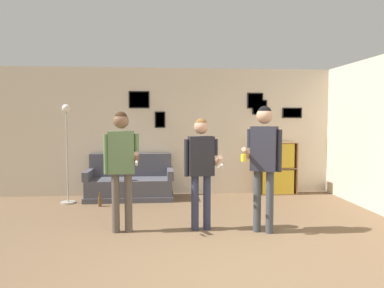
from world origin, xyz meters
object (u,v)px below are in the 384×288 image
floor_lamp (67,146)px  bottle_on_floor (100,201)px  person_player_foreground_center (201,162)px  person_watcher_holding_cup (264,154)px  bookshelf (277,168)px  person_player_foreground_left (121,158)px  couch (130,184)px

floor_lamp → bottle_on_floor: (0.65, -0.32, -1.00)m
person_player_foreground_center → person_watcher_holding_cup: person_watcher_holding_cup is taller
person_player_foreground_center → person_watcher_holding_cup: 0.91m
bookshelf → person_player_foreground_left: 3.95m
couch → bookshelf: size_ratio=1.56×
person_player_foreground_left → bookshelf: bearing=38.9°
person_player_foreground_center → bottle_on_floor: 2.52m
bookshelf → person_player_foreground_center: person_player_foreground_center is taller
couch → bottle_on_floor: size_ratio=6.70×
person_watcher_holding_cup → bottle_on_floor: bearing=145.0°
floor_lamp → bottle_on_floor: size_ratio=7.26×
floor_lamp → bottle_on_floor: bearing=-26.2°
person_player_foreground_left → person_watcher_holding_cup: size_ratio=0.96×
bookshelf → person_player_foreground_center: size_ratio=0.69×
person_watcher_holding_cup → person_player_foreground_left: bearing=174.7°
couch → person_player_foreground_left: person_player_foreground_left is taller
couch → person_player_foreground_center: 2.65m
bottle_on_floor → bookshelf: bearing=13.0°
couch → floor_lamp: (-1.16, -0.32, 0.81)m
couch → person_watcher_holding_cup: bearing=-49.7°
bookshelf → bottle_on_floor: (-3.62, -0.83, -0.46)m
floor_lamp → person_watcher_holding_cup: bearing=-33.4°
person_player_foreground_center → bottle_on_floor: person_player_foreground_center is taller
person_player_foreground_left → floor_lamp: bearing=122.1°
person_watcher_holding_cup → bottle_on_floor: size_ratio=6.91×
couch → bookshelf: (3.12, 0.19, 0.27)m
floor_lamp → bottle_on_floor: 1.24m
bookshelf → person_watcher_holding_cup: 2.90m
person_player_foreground_left → bottle_on_floor: person_player_foreground_left is taller
bottle_on_floor → couch: bearing=51.6°
floor_lamp → person_player_foreground_left: bearing=-57.9°
person_player_foreground_center → person_watcher_holding_cup: size_ratio=0.90×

